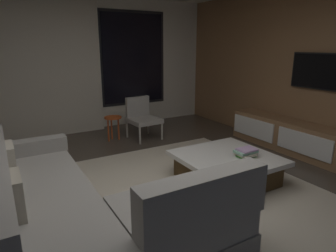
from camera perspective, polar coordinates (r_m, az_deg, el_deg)
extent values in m
plane|color=#473D33|center=(3.39, -1.38, -15.47)|extent=(9.20, 9.20, 0.00)
cube|color=silver|center=(6.39, -17.89, 11.08)|extent=(6.60, 0.12, 2.70)
cube|color=black|center=(6.73, -6.74, 12.72)|extent=(1.52, 0.02, 2.02)
cube|color=black|center=(6.71, -6.69, 12.71)|extent=(1.40, 0.03, 1.90)
cube|color=beige|center=(6.11, -22.55, 10.03)|extent=(2.10, 0.12, 2.60)
cube|color=beige|center=(3.48, 4.66, -14.58)|extent=(3.20, 3.80, 0.01)
cube|color=gray|center=(3.20, -22.18, -16.90)|extent=(0.90, 2.50, 0.18)
cube|color=#9E9991|center=(3.10, -22.58, -13.59)|extent=(0.86, 2.42, 0.24)
cube|color=#9E9991|center=(4.08, -25.24, -3.72)|extent=(0.90, 0.20, 0.18)
cube|color=gray|center=(2.82, 2.02, -20.35)|extent=(1.10, 0.90, 0.18)
cube|color=#9E9991|center=(2.71, 2.06, -16.73)|extent=(1.07, 0.86, 0.24)
cube|color=#9E9991|center=(2.30, 6.95, -13.85)|extent=(1.10, 0.20, 0.40)
cube|color=beige|center=(3.48, -28.13, -5.99)|extent=(0.10, 0.36, 0.36)
cube|color=#B2A893|center=(2.69, -27.16, -11.92)|extent=(0.10, 0.36, 0.36)
cube|color=#483218|center=(3.99, 11.16, -8.46)|extent=(1.00, 1.00, 0.30)
cube|color=white|center=(3.92, 11.29, -6.05)|extent=(1.16, 1.16, 0.06)
cube|color=#4FC33D|center=(3.94, 14.82, -5.52)|extent=(0.23, 0.15, 0.02)
cube|color=beige|center=(3.91, 14.73, -5.22)|extent=(0.22, 0.21, 0.03)
cube|color=#90C4A8|center=(3.91, 14.72, -4.75)|extent=(0.28, 0.18, 0.03)
cube|color=#C4A0CC|center=(3.90, 14.93, -4.38)|extent=(0.24, 0.18, 0.02)
cylinder|color=#B2ADA0|center=(5.61, -1.17, -0.86)|extent=(0.04, 0.04, 0.36)
cylinder|color=#B2ADA0|center=(5.37, -5.43, -1.67)|extent=(0.04, 0.04, 0.36)
cylinder|color=#B2ADA0|center=(6.01, -3.82, 0.23)|extent=(0.04, 0.04, 0.36)
cylinder|color=#B2ADA0|center=(5.79, -7.88, -0.48)|extent=(0.04, 0.04, 0.36)
cube|color=#9E9991|center=(5.64, -4.62, 1.09)|extent=(0.58, 0.60, 0.08)
cube|color=#9E9991|center=(5.79, -5.87, 3.77)|extent=(0.49, 0.12, 0.38)
cylinder|color=#BF4C1E|center=(5.59, -11.41, -0.67)|extent=(0.03, 0.03, 0.46)
cylinder|color=#BF4C1E|center=(5.66, -9.50, -0.40)|extent=(0.03, 0.03, 0.46)
cylinder|color=#BF4C1E|center=(5.71, -10.80, -0.30)|extent=(0.03, 0.03, 0.46)
cylinder|color=#BF4C1E|center=(5.57, -10.56, 1.63)|extent=(0.32, 0.32, 0.02)
cube|color=#8E6642|center=(5.17, 26.08, -2.92)|extent=(0.44, 3.10, 0.52)
cube|color=white|center=(4.98, 24.62, -3.10)|extent=(0.02, 0.93, 0.33)
cube|color=white|center=(5.61, 15.98, -0.33)|extent=(0.02, 0.93, 0.33)
cube|color=black|center=(5.20, 27.21, 9.35)|extent=(0.04, 0.96, 0.56)
cube|color=black|center=(5.20, 27.18, 9.36)|extent=(0.05, 0.92, 0.52)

